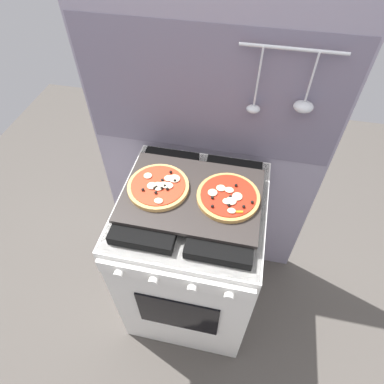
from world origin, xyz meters
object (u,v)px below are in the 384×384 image
at_px(baking_tray, 192,195).
at_px(pizza_right, 228,197).
at_px(stove, 192,255).
at_px(pizza_left, 158,187).

relative_size(baking_tray, pizza_right, 2.23).
bearing_deg(pizza_right, stove, -177.77).
distance_m(pizza_left, pizza_right, 0.27).
xyz_separation_m(stove, baking_tray, (0.00, 0.00, 0.46)).
bearing_deg(pizza_left, baking_tray, 1.67).
bearing_deg(stove, pizza_left, -179.03).
relative_size(stove, pizza_left, 3.71).
xyz_separation_m(stove, pizza_left, (-0.13, -0.00, 0.48)).
xyz_separation_m(baking_tray, pizza_right, (0.14, 0.00, 0.02)).
height_order(pizza_left, pizza_right, same).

